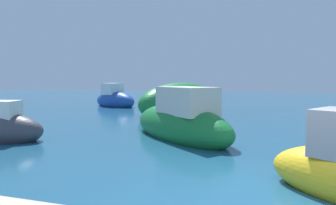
# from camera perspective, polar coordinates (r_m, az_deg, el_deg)

# --- Properties ---
(ground) EXTENTS (80.00, 80.00, 0.00)m
(ground) POSITION_cam_1_polar(r_m,az_deg,el_deg) (5.37, 18.44, -17.57)
(ground) COLOR #1E5170
(moored_boat_1) EXTENTS (5.11, 6.74, 2.28)m
(moored_boat_1) POSITION_cam_1_polar(r_m,az_deg,el_deg) (17.52, 2.63, 0.04)
(moored_boat_1) COLOR #197233
(moored_boat_1) RESTS_ON ground
(moored_boat_2) EXTENTS (4.06, 2.96, 1.98)m
(moored_boat_2) POSITION_cam_1_polar(r_m,az_deg,el_deg) (22.12, -9.95, 0.55)
(moored_boat_2) COLOR #1E479E
(moored_boat_2) RESTS_ON ground
(moored_boat_5) EXTENTS (4.81, 4.42, 2.06)m
(moored_boat_5) POSITION_cam_1_polar(r_m,az_deg,el_deg) (10.18, 2.45, -3.75)
(moored_boat_5) COLOR #197233
(moored_boat_5) RESTS_ON ground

